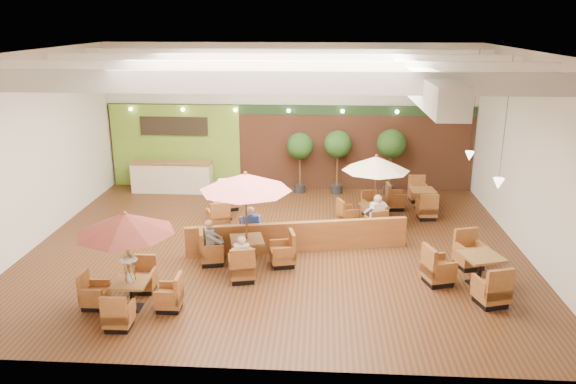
# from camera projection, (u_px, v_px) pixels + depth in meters

# --- Properties ---
(room) EXTENTS (14.04, 14.00, 5.52)m
(room) POSITION_uv_depth(u_px,v_px,m) (288.00, 115.00, 16.41)
(room) COLOR #381E0F
(room) RESTS_ON ground
(service_counter) EXTENTS (3.00, 0.75, 1.18)m
(service_counter) POSITION_uv_depth(u_px,v_px,m) (172.00, 177.00, 21.30)
(service_counter) COLOR beige
(service_counter) RESTS_ON ground
(booth_divider) EXTENTS (6.22, 1.43, 0.87)m
(booth_divider) POSITION_uv_depth(u_px,v_px,m) (298.00, 237.00, 15.87)
(booth_divider) COLOR brown
(booth_divider) RESTS_ON ground
(table_0) EXTENTS (2.29, 2.29, 2.36)m
(table_0) POSITION_uv_depth(u_px,v_px,m) (127.00, 243.00, 12.37)
(table_0) COLOR brown
(table_0) RESTS_ON ground
(table_1) EXTENTS (2.65, 2.65, 2.61)m
(table_1) POSITION_uv_depth(u_px,v_px,m) (246.00, 202.00, 14.59)
(table_1) COLOR brown
(table_1) RESTS_ON ground
(table_2) EXTENTS (2.26, 2.39, 2.31)m
(table_2) POSITION_uv_depth(u_px,v_px,m) (374.00, 174.00, 17.53)
(table_2) COLOR brown
(table_2) RESTS_ON ground
(table_3) EXTENTS (1.12, 2.70, 1.52)m
(table_3) POSITION_uv_depth(u_px,v_px,m) (224.00, 205.00, 18.42)
(table_3) COLOR brown
(table_3) RESTS_ON ground
(table_4) EXTENTS (2.00, 2.86, 1.01)m
(table_4) POSITION_uv_depth(u_px,v_px,m) (468.00, 271.00, 13.89)
(table_4) COLOR brown
(table_4) RESTS_ON ground
(table_5) EXTENTS (1.69, 2.49, 0.92)m
(table_5) POSITION_uv_depth(u_px,v_px,m) (414.00, 200.00, 19.34)
(table_5) COLOR brown
(table_5) RESTS_ON ground
(topiary_0) EXTENTS (0.99, 0.99, 2.29)m
(topiary_0) POSITION_uv_depth(u_px,v_px,m) (300.00, 148.00, 20.86)
(topiary_0) COLOR black
(topiary_0) RESTS_ON ground
(topiary_1) EXTENTS (1.03, 1.03, 2.40)m
(topiary_1) POSITION_uv_depth(u_px,v_px,m) (338.00, 147.00, 20.76)
(topiary_1) COLOR black
(topiary_1) RESTS_ON ground
(topiary_2) EXTENTS (1.06, 1.06, 2.47)m
(topiary_2) POSITION_uv_depth(u_px,v_px,m) (391.00, 146.00, 20.62)
(topiary_2) COLOR black
(topiary_2) RESTS_ON ground
(diner_0) EXTENTS (0.41, 0.35, 0.77)m
(diner_0) POSITION_uv_depth(u_px,v_px,m) (242.00, 253.00, 13.99)
(diner_0) COLOR silver
(diner_0) RESTS_ON ground
(diner_1) EXTENTS (0.46, 0.42, 0.84)m
(diner_1) POSITION_uv_depth(u_px,v_px,m) (251.00, 225.00, 15.79)
(diner_1) COLOR #223F96
(diner_1) RESTS_ON ground
(diner_2) EXTENTS (0.40, 0.44, 0.80)m
(diner_2) POSITION_uv_depth(u_px,v_px,m) (211.00, 238.00, 14.95)
(diner_2) COLOR gray
(diner_2) RESTS_ON ground
(diner_3) EXTENTS (0.43, 0.42, 0.78)m
(diner_3) POSITION_uv_depth(u_px,v_px,m) (376.00, 211.00, 17.00)
(diner_3) COLOR #223F96
(diner_3) RESTS_ON ground
(diner_4) EXTENTS (0.46, 0.44, 0.83)m
(diner_4) POSITION_uv_depth(u_px,v_px,m) (377.00, 211.00, 17.00)
(diner_4) COLOR silver
(diner_4) RESTS_ON ground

